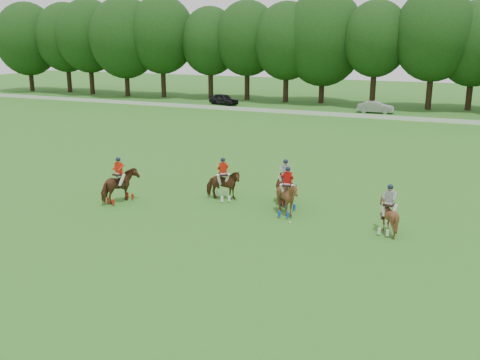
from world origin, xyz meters
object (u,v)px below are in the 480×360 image
at_px(car_mid, 376,107).
at_px(polo_stripe_a, 285,187).
at_px(car_left, 224,99).
at_px(polo_red_a, 120,186).
at_px(polo_red_b, 223,185).
at_px(polo_stripe_b, 388,216).
at_px(polo_ball, 290,223).
at_px(polo_red_c, 287,197).

relative_size(car_mid, polo_stripe_a, 1.71).
bearing_deg(car_mid, car_left, 86.64).
xyz_separation_m(car_left, car_mid, (19.36, 0.00, -0.04)).
relative_size(car_left, polo_red_a, 1.68).
bearing_deg(polo_red_b, polo_stripe_b, -10.15).
bearing_deg(car_left, polo_ball, -133.72).
xyz_separation_m(polo_stripe_a, polo_stripe_b, (5.68, -2.37, -0.06)).
height_order(polo_red_c, polo_ball, polo_red_c).
bearing_deg(polo_ball, polo_red_a, -177.19).
xyz_separation_m(polo_red_a, polo_stripe_a, (8.06, 3.40, -0.04)).
height_order(car_mid, polo_stripe_a, polo_stripe_a).
distance_m(polo_red_b, polo_stripe_a, 3.34).
distance_m(polo_red_c, polo_ball, 1.56).
bearing_deg(car_mid, polo_red_a, 167.69).
relative_size(car_left, polo_red_b, 1.78).
relative_size(car_mid, polo_red_c, 1.66).
bearing_deg(polo_red_c, polo_ball, -64.79).
distance_m(polo_red_c, polo_stripe_b, 5.00).
relative_size(car_left, polo_stripe_b, 1.83).
xyz_separation_m(polo_red_c, polo_ball, (0.56, -1.18, -0.85)).
relative_size(car_left, car_mid, 1.02).
distance_m(polo_red_a, polo_red_b, 5.48).
bearing_deg(polo_red_a, polo_stripe_a, 22.90).
height_order(car_left, polo_red_b, polo_red_b).
bearing_deg(polo_stripe_a, car_mid, 92.65).
bearing_deg(polo_red_b, car_left, 115.32).
xyz_separation_m(car_mid, polo_red_b, (-1.54, -37.66, 0.17)).
distance_m(polo_red_a, polo_ball, 9.38).
height_order(polo_red_a, polo_red_b, polo_red_a).
distance_m(polo_red_b, polo_red_c, 4.10).
relative_size(polo_stripe_a, polo_stripe_b, 1.05).
relative_size(polo_red_a, polo_stripe_b, 1.09).
xyz_separation_m(polo_stripe_a, polo_ball, (1.28, -2.95, -0.82)).
relative_size(polo_red_b, polo_stripe_a, 0.98).
relative_size(polo_red_b, polo_ball, 25.90).
relative_size(car_mid, polo_red_a, 1.66).
bearing_deg(car_left, polo_stripe_a, -133.28).
distance_m(car_mid, polo_stripe_a, 36.93).
height_order(car_mid, polo_ball, car_mid).
xyz_separation_m(car_mid, polo_red_a, (-6.35, -40.29, 0.24)).
height_order(polo_stripe_b, polo_ball, polo_stripe_b).
height_order(polo_red_a, polo_red_c, polo_red_a).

